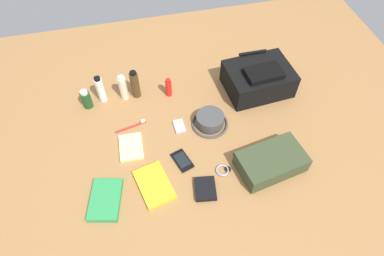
{
  "coord_description": "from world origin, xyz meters",
  "views": [
    {
      "loc": [
        -0.22,
        -0.94,
        1.32
      ],
      "look_at": [
        0.0,
        0.0,
        0.04
      ],
      "focal_mm": 30.73,
      "sensor_mm": 36.0,
      "label": 1
    }
  ],
  "objects_px": {
    "toiletry_pouch": "(271,161)",
    "shampoo_bottle": "(86,99)",
    "bucket_hat": "(210,121)",
    "sunscreen_spray": "(169,88)",
    "cologne_bottle": "(135,84)",
    "notepad": "(131,147)",
    "backpack": "(258,79)",
    "toothpaste_tube": "(101,89)",
    "lotion_bottle": "(123,88)",
    "paperback_novel": "(106,200)",
    "cell_phone": "(182,161)",
    "wristwatch": "(223,170)",
    "toothbrush": "(133,126)",
    "travel_guidebook": "(154,185)",
    "wallet": "(205,189)",
    "media_player": "(179,126)"
  },
  "relations": [
    {
      "from": "backpack",
      "to": "cologne_bottle",
      "type": "distance_m",
      "value": 0.66
    },
    {
      "from": "toothpaste_tube",
      "to": "lotion_bottle",
      "type": "xyz_separation_m",
      "value": [
        0.12,
        -0.01,
        -0.0
      ]
    },
    {
      "from": "backpack",
      "to": "toiletry_pouch",
      "type": "height_order",
      "value": "backpack"
    },
    {
      "from": "paperback_novel",
      "to": "wallet",
      "type": "relative_size",
      "value": 1.97
    },
    {
      "from": "toiletry_pouch",
      "to": "cologne_bottle",
      "type": "relative_size",
      "value": 1.89
    },
    {
      "from": "toothbrush",
      "to": "notepad",
      "type": "xyz_separation_m",
      "value": [
        -0.02,
        -0.13,
        0.0
      ]
    },
    {
      "from": "toiletry_pouch",
      "to": "cologne_bottle",
      "type": "height_order",
      "value": "cologne_bottle"
    },
    {
      "from": "toothpaste_tube",
      "to": "media_player",
      "type": "height_order",
      "value": "toothpaste_tube"
    },
    {
      "from": "shampoo_bottle",
      "to": "cologne_bottle",
      "type": "relative_size",
      "value": 0.65
    },
    {
      "from": "backpack",
      "to": "notepad",
      "type": "height_order",
      "value": "backpack"
    },
    {
      "from": "bucket_hat",
      "to": "cell_phone",
      "type": "distance_m",
      "value": 0.26
    },
    {
      "from": "travel_guidebook",
      "to": "toothpaste_tube",
      "type": "bearing_deg",
      "value": 107.78
    },
    {
      "from": "backpack",
      "to": "toothpaste_tube",
      "type": "bearing_deg",
      "value": 172.67
    },
    {
      "from": "cologne_bottle",
      "to": "notepad",
      "type": "distance_m",
      "value": 0.35
    },
    {
      "from": "paperback_novel",
      "to": "media_player",
      "type": "xyz_separation_m",
      "value": [
        0.39,
        0.32,
        -0.01
      ]
    },
    {
      "from": "lotion_bottle",
      "to": "paperback_novel",
      "type": "height_order",
      "value": "lotion_bottle"
    },
    {
      "from": "bucket_hat",
      "to": "toothpaste_tube",
      "type": "relative_size",
      "value": 1.14
    },
    {
      "from": "toiletry_pouch",
      "to": "paperback_novel",
      "type": "bearing_deg",
      "value": -179.61
    },
    {
      "from": "toiletry_pouch",
      "to": "shampoo_bottle",
      "type": "bearing_deg",
      "value": 144.81
    },
    {
      "from": "lotion_bottle",
      "to": "wallet",
      "type": "bearing_deg",
      "value": -65.93
    },
    {
      "from": "paperback_novel",
      "to": "cell_phone",
      "type": "distance_m",
      "value": 0.38
    },
    {
      "from": "cologne_bottle",
      "to": "notepad",
      "type": "bearing_deg",
      "value": -102.06
    },
    {
      "from": "paperback_novel",
      "to": "wristwatch",
      "type": "relative_size",
      "value": 3.05
    },
    {
      "from": "cologne_bottle",
      "to": "sunscreen_spray",
      "type": "bearing_deg",
      "value": -11.55
    },
    {
      "from": "backpack",
      "to": "wristwatch",
      "type": "xyz_separation_m",
      "value": [
        -0.33,
        -0.46,
        -0.07
      ]
    },
    {
      "from": "backpack",
      "to": "bucket_hat",
      "type": "distance_m",
      "value": 0.37
    },
    {
      "from": "toiletry_pouch",
      "to": "notepad",
      "type": "height_order",
      "value": "toiletry_pouch"
    },
    {
      "from": "travel_guidebook",
      "to": "cell_phone",
      "type": "xyz_separation_m",
      "value": [
        0.15,
        0.1,
        -0.0
      ]
    },
    {
      "from": "cologne_bottle",
      "to": "sunscreen_spray",
      "type": "distance_m",
      "value": 0.18
    },
    {
      "from": "toothpaste_tube",
      "to": "toothbrush",
      "type": "xyz_separation_m",
      "value": [
        0.13,
        -0.22,
        -0.07
      ]
    },
    {
      "from": "toiletry_pouch",
      "to": "backpack",
      "type": "bearing_deg",
      "value": 76.98
    },
    {
      "from": "bucket_hat",
      "to": "sunscreen_spray",
      "type": "distance_m",
      "value": 0.3
    },
    {
      "from": "cologne_bottle",
      "to": "notepad",
      "type": "xyz_separation_m",
      "value": [
        -0.07,
        -0.34,
        -0.07
      ]
    },
    {
      "from": "bucket_hat",
      "to": "toothpaste_tube",
      "type": "distance_m",
      "value": 0.59
    },
    {
      "from": "paperback_novel",
      "to": "wristwatch",
      "type": "distance_m",
      "value": 0.53
    },
    {
      "from": "backpack",
      "to": "paperback_novel",
      "type": "height_order",
      "value": "backpack"
    },
    {
      "from": "cell_phone",
      "to": "bucket_hat",
      "type": "bearing_deg",
      "value": 44.93
    },
    {
      "from": "shampoo_bottle",
      "to": "paperback_novel",
      "type": "relative_size",
      "value": 0.52
    },
    {
      "from": "toiletry_pouch",
      "to": "cologne_bottle",
      "type": "distance_m",
      "value": 0.79
    },
    {
      "from": "backpack",
      "to": "sunscreen_spray",
      "type": "relative_size",
      "value": 3.17
    },
    {
      "from": "toothpaste_tube",
      "to": "cologne_bottle",
      "type": "height_order",
      "value": "cologne_bottle"
    },
    {
      "from": "paperback_novel",
      "to": "wristwatch",
      "type": "bearing_deg",
      "value": 2.98
    },
    {
      "from": "lotion_bottle",
      "to": "travel_guidebook",
      "type": "xyz_separation_m",
      "value": [
        0.07,
        -0.56,
        -0.07
      ]
    },
    {
      "from": "wristwatch",
      "to": "toothpaste_tube",
      "type": "bearing_deg",
      "value": 131.54
    },
    {
      "from": "cologne_bottle",
      "to": "wristwatch",
      "type": "height_order",
      "value": "cologne_bottle"
    },
    {
      "from": "cologne_bottle",
      "to": "bucket_hat",
      "type": "bearing_deg",
      "value": -40.45
    },
    {
      "from": "backpack",
      "to": "wallet",
      "type": "xyz_separation_m",
      "value": [
        -0.43,
        -0.54,
        -0.06
      ]
    },
    {
      "from": "wristwatch",
      "to": "toothbrush",
      "type": "xyz_separation_m",
      "value": [
        -0.37,
        0.35,
        0.0
      ]
    },
    {
      "from": "cell_phone",
      "to": "wristwatch",
      "type": "xyz_separation_m",
      "value": [
        0.17,
        -0.09,
        -0.0
      ]
    },
    {
      "from": "sunscreen_spray",
      "to": "toothbrush",
      "type": "height_order",
      "value": "sunscreen_spray"
    }
  ]
}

